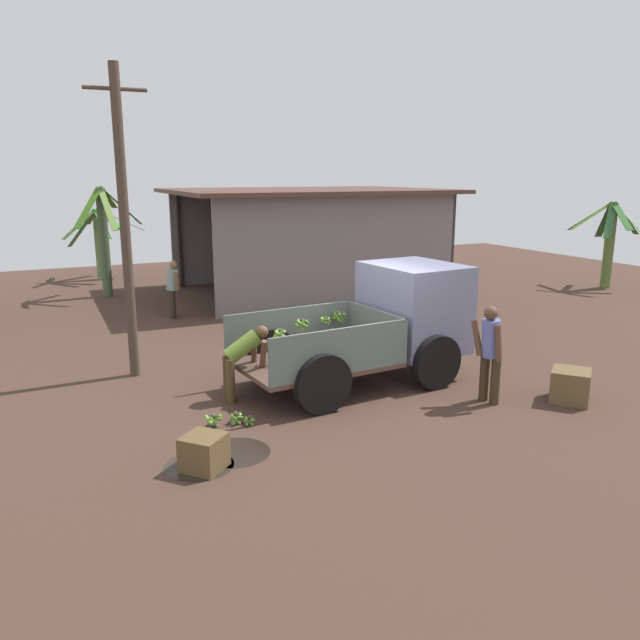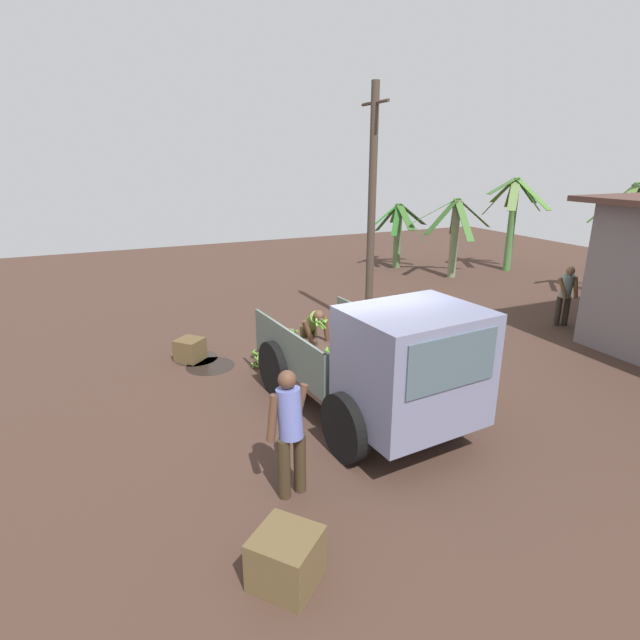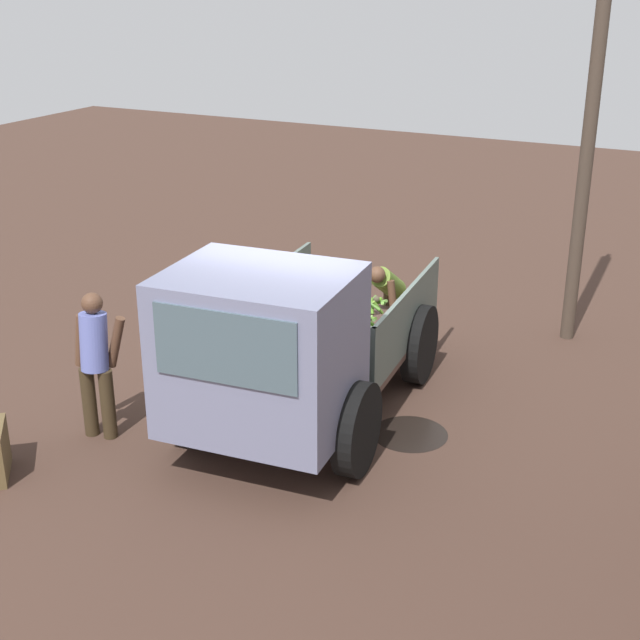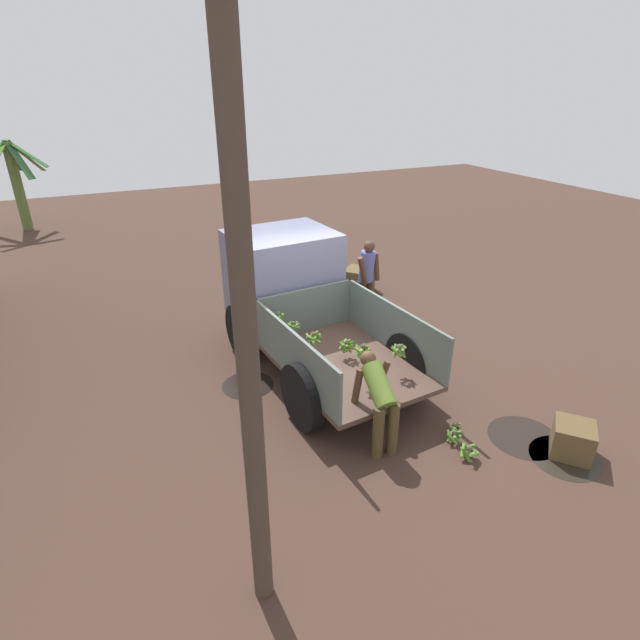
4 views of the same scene
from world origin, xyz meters
TOP-DOWN VIEW (x-y plane):
  - ground at (0.00, 0.00)m, footprint 36.00×36.00m
  - mud_patch_0 at (0.10, 1.47)m, footprint 0.85×0.85m
  - mud_patch_1 at (-2.83, -1.65)m, footprint 0.99×0.99m
  - mud_patch_2 at (-3.39, -1.83)m, footprint 0.93×0.93m
  - cargo_truck at (0.96, 0.28)m, footprint 4.38×2.40m
  - utility_pole at (-3.50, 2.45)m, footprint 1.08×0.18m
  - banana_palm_0 at (-2.93, 10.87)m, footprint 2.11×2.13m
  - banana_palm_1 at (-9.48, 7.17)m, footprint 2.47×2.28m
  - banana_palm_4 at (-7.25, 8.02)m, footprint 2.28×2.68m
  - banana_palm_5 at (-7.25, 10.63)m, footprint 2.59×2.04m
  - person_foreground_visitor at (1.62, -1.62)m, footprint 0.42×0.63m
  - person_worker_loading at (-2.06, 0.31)m, footprint 0.79×0.62m
  - person_bystander_near_shed at (-1.71, 7.07)m, footprint 0.43×0.64m
  - banana_bunch_on_ground_0 at (-2.33, -0.83)m, footprint 0.19×0.19m
  - banana_bunch_on_ground_1 at (-2.84, -0.64)m, footprint 0.27×0.28m
  - banana_bunch_on_ground_2 at (-2.50, -0.67)m, footprint 0.25×0.25m
  - wooden_crate_0 at (-3.34, -1.94)m, footprint 0.71×0.71m
  - wooden_crate_1 at (2.92, -2.18)m, footprint 0.86×0.86m

SIDE VIEW (x-z plane):
  - ground at x=0.00m, z-range 0.00..0.00m
  - mud_patch_0 at x=0.10m, z-range 0.00..0.01m
  - mud_patch_1 at x=-2.83m, z-range 0.00..0.01m
  - mud_patch_2 at x=-3.39m, z-range 0.00..0.01m
  - banana_bunch_on_ground_0 at x=-2.33m, z-range 0.01..0.18m
  - banana_bunch_on_ground_2 at x=-2.50m, z-range 0.01..0.22m
  - banana_bunch_on_ground_1 at x=-2.84m, z-range 0.02..0.23m
  - wooden_crate_0 at x=-3.34m, z-range 0.00..0.46m
  - wooden_crate_1 at x=2.92m, z-range 0.00..0.55m
  - person_worker_loading at x=-2.06m, z-range 0.13..1.39m
  - person_bystander_near_shed at x=-1.71m, z-range 0.08..1.62m
  - person_foreground_visitor at x=1.62m, z-range 0.09..1.76m
  - cargo_truck at x=0.96m, z-range 0.06..2.19m
  - banana_palm_1 at x=-9.48m, z-range 0.12..2.56m
  - banana_palm_4 at x=-7.25m, z-range 0.10..2.85m
  - banana_palm_0 at x=-2.93m, z-range 0.09..3.49m
  - banana_palm_5 at x=-7.25m, z-range 0.24..3.63m
  - utility_pole at x=-3.50m, z-range 0.06..5.72m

